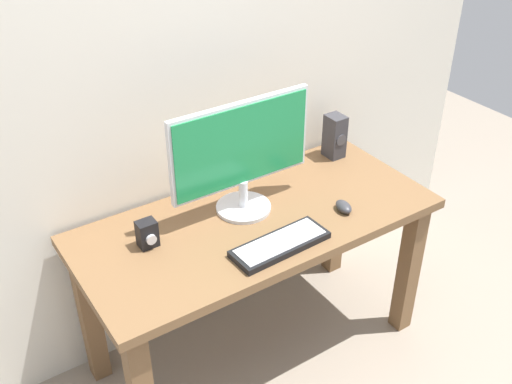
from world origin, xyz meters
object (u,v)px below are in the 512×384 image
at_px(audio_controller, 147,234).
at_px(mouse, 344,207).
at_px(monitor, 242,153).
at_px(speaker_right, 335,136).
at_px(keyboard_primary, 280,244).
at_px(desk, 257,243).

bearing_deg(audio_controller, mouse, -16.71).
height_order(monitor, audio_controller, monitor).
distance_m(speaker_right, audio_controller, 1.01).
xyz_separation_m(keyboard_primary, audio_controller, (-0.40, 0.28, 0.04)).
height_order(keyboard_primary, audio_controller, audio_controller).
relative_size(desk, keyboard_primary, 3.75).
bearing_deg(speaker_right, desk, -159.15).
distance_m(keyboard_primary, audio_controller, 0.49).
distance_m(desk, audio_controller, 0.47).
xyz_separation_m(keyboard_primary, speaker_right, (0.60, 0.42, 0.09)).
distance_m(keyboard_primary, mouse, 0.35).
bearing_deg(desk, audio_controller, 170.63).
bearing_deg(audio_controller, speaker_right, 8.26).
bearing_deg(keyboard_primary, mouse, 8.58).
bearing_deg(mouse, keyboard_primary, -159.46).
xyz_separation_m(monitor, speaker_right, (0.58, 0.13, -0.15)).
relative_size(desk, audio_controller, 13.64).
relative_size(speaker_right, audio_controller, 1.91).
distance_m(keyboard_primary, speaker_right, 0.74).
relative_size(mouse, audio_controller, 0.85).
bearing_deg(keyboard_primary, speaker_right, 35.01).
bearing_deg(desk, mouse, -25.93).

